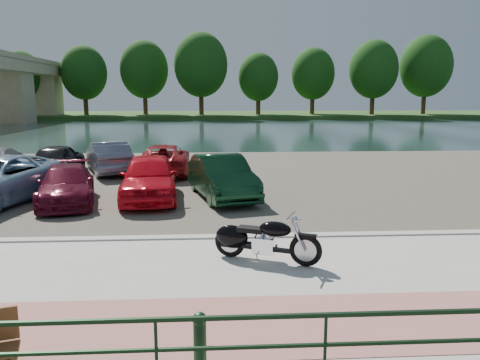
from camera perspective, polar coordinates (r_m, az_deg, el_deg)
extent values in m
plane|color=#595447|center=(9.82, 4.66, -10.85)|extent=(200.00, 200.00, 0.00)
cube|color=#AEAAA4|center=(8.88, 5.58, -12.86)|extent=(60.00, 6.00, 0.10)
cube|color=#A9675F|center=(7.52, 7.42, -16.92)|extent=(60.00, 2.00, 0.01)
cube|color=#AEAAA4|center=(11.67, 3.29, -7.01)|extent=(60.00, 0.30, 0.14)
cube|color=#464138|center=(20.41, 0.38, 0.34)|extent=(60.00, 18.00, 0.04)
cube|color=#1A2F2D|center=(49.21, -1.83, 6.12)|extent=(120.00, 40.00, 0.00)
cube|color=#234E1C|center=(81.14, -2.46, 7.94)|extent=(120.00, 24.00, 0.60)
cube|color=tan|center=(68.48, -26.67, 9.22)|extent=(6.00, 4.00, 7.20)
cube|color=tan|center=(79.67, -23.27, 9.47)|extent=(6.00, 4.00, 7.20)
cylinder|color=black|center=(5.91, -10.16, -20.15)|extent=(0.04, 0.04, 0.90)
cylinder|color=black|center=(6.02, 10.33, -19.56)|extent=(0.04, 0.04, 0.90)
cube|color=black|center=(5.82, 10.47, -15.88)|extent=(24.00, 0.05, 0.05)
cube|color=black|center=(6.00, 10.35, -19.15)|extent=(24.00, 0.04, 0.04)
cylinder|color=black|center=(6.19, -4.90, -19.61)|extent=(0.16, 0.16, 0.70)
sphere|color=black|center=(6.01, -4.95, -16.55)|extent=(0.18, 0.18, 0.18)
cylinder|color=#3E2816|center=(79.06, -24.95, 8.80)|extent=(0.70, 0.70, 4.50)
ellipsoid|color=#0F330E|center=(79.11, -25.15, 11.40)|extent=(6.30, 6.30, 7.56)
cylinder|color=#3E2816|center=(77.60, -18.31, 9.39)|extent=(0.70, 0.70, 4.95)
ellipsoid|color=#0F330E|center=(77.68, -18.48, 12.31)|extent=(6.93, 6.93, 8.32)
cylinder|color=#3E2816|center=(77.21, -11.49, 9.86)|extent=(0.70, 0.70, 5.40)
ellipsoid|color=#0F330E|center=(77.32, -11.61, 13.06)|extent=(7.56, 7.56, 9.07)
cylinder|color=#3E2816|center=(73.68, -4.75, 10.20)|extent=(0.70, 0.70, 5.85)
ellipsoid|color=#0F330E|center=(73.83, -4.80, 13.83)|extent=(8.19, 8.19, 9.83)
cylinder|color=#3E2816|center=(75.42, 2.23, 9.71)|extent=(0.70, 0.70, 4.50)
ellipsoid|color=#0F330E|center=(75.48, 2.25, 12.44)|extent=(6.30, 6.30, 7.56)
cylinder|color=#3E2816|center=(78.19, 8.81, 9.78)|extent=(0.70, 0.70, 4.95)
ellipsoid|color=#0F330E|center=(78.27, 8.89, 12.68)|extent=(6.93, 6.93, 8.32)
cylinder|color=#3E2816|center=(77.90, 15.83, 9.68)|extent=(0.70, 0.70, 5.40)
ellipsoid|color=#0F330E|center=(78.00, 15.99, 12.86)|extent=(7.56, 7.56, 9.07)
cylinder|color=#3E2816|center=(82.54, 21.52, 9.53)|extent=(0.70, 0.70, 5.85)
ellipsoid|color=#0F330E|center=(82.67, 21.73, 12.77)|extent=(8.19, 8.19, 9.83)
torus|color=black|center=(9.67, 8.00, -8.48)|extent=(0.67, 0.38, 0.68)
torus|color=black|center=(10.12, -1.25, -7.53)|extent=(0.67, 0.38, 0.68)
cylinder|color=#B2B2B7|center=(9.67, 8.00, -8.48)|extent=(0.45, 0.24, 0.46)
cylinder|color=#B2B2B7|center=(10.12, -1.25, -7.53)|extent=(0.45, 0.24, 0.46)
cylinder|color=silver|center=(9.51, 7.09, -6.85)|extent=(0.32, 0.17, 0.63)
cylinder|color=silver|center=(9.70, 7.36, -6.52)|extent=(0.32, 0.17, 0.63)
cylinder|color=silver|center=(9.54, 6.16, -4.37)|extent=(0.33, 0.70, 0.04)
sphere|color=silver|center=(9.54, 6.74, -4.88)|extent=(0.21, 0.21, 0.16)
sphere|color=silver|center=(9.53, 7.15, -4.91)|extent=(0.14, 0.14, 0.11)
cube|color=black|center=(9.58, 8.05, -6.72)|extent=(0.47, 0.31, 0.06)
cube|color=black|center=(9.88, 3.26, -8.35)|extent=(1.14, 0.57, 0.08)
cube|color=silver|center=(9.87, 2.98, -7.94)|extent=(0.54, 0.47, 0.34)
cylinder|color=silver|center=(9.78, 3.56, -6.88)|extent=(0.30, 0.26, 0.27)
cylinder|color=silver|center=(9.84, 2.43, -6.77)|extent=(0.30, 0.26, 0.27)
ellipsoid|color=black|center=(9.70, 4.31, -5.99)|extent=(0.77, 0.60, 0.32)
cube|color=black|center=(9.87, 1.33, -6.05)|extent=(0.62, 0.48, 0.10)
ellipsoid|color=black|center=(10.06, -0.99, -6.91)|extent=(0.80, 0.60, 0.50)
cube|color=black|center=(10.10, -1.25, -7.26)|extent=(0.44, 0.32, 0.30)
cylinder|color=silver|center=(10.14, 1.61, -8.19)|extent=(1.05, 0.52, 0.09)
cylinder|color=silver|center=(10.12, 1.61, -7.76)|extent=(1.05, 0.52, 0.09)
cylinder|color=#B2B2B7|center=(9.81, 2.09, -9.41)|extent=(0.08, 0.14, 0.22)
cube|color=black|center=(7.07, -26.12, -18.87)|extent=(0.19, 0.45, 0.22)
imported|color=maroon|center=(16.33, -20.40, -0.55)|extent=(2.64, 4.49, 1.22)
imported|color=red|center=(16.12, -11.03, 0.34)|extent=(2.20, 4.65, 1.54)
imported|color=#0D321A|center=(16.14, -2.23, 0.41)|extent=(2.59, 4.70, 1.47)
imported|color=gray|center=(23.77, -27.26, 2.16)|extent=(2.23, 4.43, 1.23)
imported|color=black|center=(22.86, -21.27, 2.47)|extent=(1.62, 3.97, 1.35)
imported|color=slate|center=(22.19, -15.75, 2.70)|extent=(3.00, 4.66, 1.45)
imported|color=maroon|center=(21.38, -9.24, 2.53)|extent=(2.37, 4.88, 1.34)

